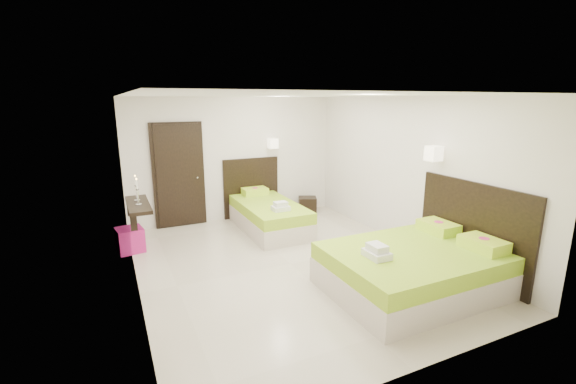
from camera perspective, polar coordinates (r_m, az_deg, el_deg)
name	(u,v)px	position (r m, az deg, el deg)	size (l,w,h in m)	color
floor	(290,264)	(6.21, 0.35, -10.60)	(5.50, 5.50, 0.00)	#BCB19C
bed_single	(268,213)	(7.77, -3.05, -3.16)	(1.25, 2.09, 1.72)	beige
bed_double	(417,266)	(5.62, 18.55, -10.34)	(2.24, 1.91, 1.85)	beige
nightstand	(307,205)	(8.90, 2.90, -1.90)	(0.40, 0.35, 0.35)	black
ottoman	(130,240)	(7.16, -22.36, -6.56)	(0.41, 0.41, 0.41)	#AF176C
door	(179,176)	(8.05, -15.86, 2.33)	(1.02, 0.15, 2.14)	black
console_shelf	(138,205)	(6.94, -21.39, -1.81)	(0.35, 1.20, 0.78)	black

